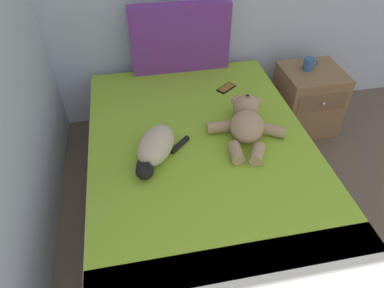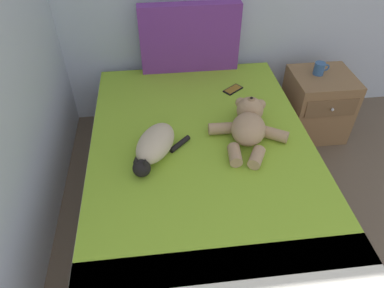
{
  "view_description": "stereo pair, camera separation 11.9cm",
  "coord_description": "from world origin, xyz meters",
  "px_view_note": "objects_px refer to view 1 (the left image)",
  "views": [
    {
      "loc": [
        0.6,
        1.77,
        1.91
      ],
      "look_at": [
        0.9,
        3.32,
        0.52
      ],
      "focal_mm": 32.76,
      "sensor_mm": 36.0,
      "label": 1
    },
    {
      "loc": [
        0.72,
        1.75,
        1.91
      ],
      "look_at": [
        0.9,
        3.32,
        0.52
      ],
      "focal_mm": 32.76,
      "sensor_mm": 36.0,
      "label": 2
    }
  ],
  "objects_px": {
    "patterned_cushion": "(180,38)",
    "mug": "(309,64)",
    "nightstand": "(307,100)",
    "bed": "(202,176)",
    "teddy_bear": "(247,122)",
    "cat": "(155,148)",
    "cell_phone": "(226,88)"
  },
  "relations": [
    {
      "from": "teddy_bear",
      "to": "mug",
      "type": "relative_size",
      "value": 4.8
    },
    {
      "from": "nightstand",
      "to": "mug",
      "type": "relative_size",
      "value": 4.44
    },
    {
      "from": "patterned_cushion",
      "to": "nightstand",
      "type": "relative_size",
      "value": 1.41
    },
    {
      "from": "teddy_bear",
      "to": "mug",
      "type": "xyz_separation_m",
      "value": [
        0.7,
        0.61,
        0.0
      ]
    },
    {
      "from": "patterned_cushion",
      "to": "cell_phone",
      "type": "height_order",
      "value": "patterned_cushion"
    },
    {
      "from": "bed",
      "to": "cat",
      "type": "distance_m",
      "value": 0.43
    },
    {
      "from": "teddy_bear",
      "to": "mug",
      "type": "bearing_deg",
      "value": 41.12
    },
    {
      "from": "teddy_bear",
      "to": "nightstand",
      "type": "distance_m",
      "value": 0.99
    },
    {
      "from": "cell_phone",
      "to": "nightstand",
      "type": "bearing_deg",
      "value": 5.13
    },
    {
      "from": "cat",
      "to": "teddy_bear",
      "type": "bearing_deg",
      "value": 11.89
    },
    {
      "from": "teddy_bear",
      "to": "nightstand",
      "type": "bearing_deg",
      "value": 37.88
    },
    {
      "from": "patterned_cushion",
      "to": "teddy_bear",
      "type": "height_order",
      "value": "patterned_cushion"
    },
    {
      "from": "cat",
      "to": "mug",
      "type": "relative_size",
      "value": 3.46
    },
    {
      "from": "patterned_cushion",
      "to": "mug",
      "type": "height_order",
      "value": "patterned_cushion"
    },
    {
      "from": "bed",
      "to": "patterned_cushion",
      "type": "distance_m",
      "value": 1.08
    },
    {
      "from": "bed",
      "to": "nightstand",
      "type": "height_order",
      "value": "nightstand"
    },
    {
      "from": "patterned_cushion",
      "to": "teddy_bear",
      "type": "xyz_separation_m",
      "value": [
        0.27,
        -0.86,
        -0.18
      ]
    },
    {
      "from": "nightstand",
      "to": "cat",
      "type": "bearing_deg",
      "value": -152.17
    },
    {
      "from": "patterned_cushion",
      "to": "mug",
      "type": "bearing_deg",
      "value": -14.55
    },
    {
      "from": "bed",
      "to": "mug",
      "type": "relative_size",
      "value": 16.99
    },
    {
      "from": "patterned_cushion",
      "to": "teddy_bear",
      "type": "bearing_deg",
      "value": -72.8
    },
    {
      "from": "teddy_bear",
      "to": "cell_phone",
      "type": "height_order",
      "value": "teddy_bear"
    },
    {
      "from": "nightstand",
      "to": "mug",
      "type": "xyz_separation_m",
      "value": [
        -0.04,
        0.04,
        0.31
      ]
    },
    {
      "from": "cat",
      "to": "bed",
      "type": "bearing_deg",
      "value": 6.79
    },
    {
      "from": "nightstand",
      "to": "teddy_bear",
      "type": "bearing_deg",
      "value": -142.12
    },
    {
      "from": "cat",
      "to": "cell_phone",
      "type": "distance_m",
      "value": 0.87
    },
    {
      "from": "bed",
      "to": "cell_phone",
      "type": "xyz_separation_m",
      "value": [
        0.31,
        0.6,
        0.26
      ]
    },
    {
      "from": "cell_phone",
      "to": "nightstand",
      "type": "height_order",
      "value": "nightstand"
    },
    {
      "from": "patterned_cushion",
      "to": "cat",
      "type": "height_order",
      "value": "patterned_cushion"
    },
    {
      "from": "bed",
      "to": "teddy_bear",
      "type": "distance_m",
      "value": 0.45
    },
    {
      "from": "cat",
      "to": "teddy_bear",
      "type": "height_order",
      "value": "teddy_bear"
    },
    {
      "from": "mug",
      "to": "bed",
      "type": "bearing_deg",
      "value": -144.91
    }
  ]
}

